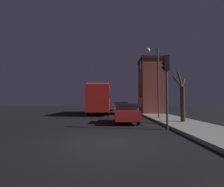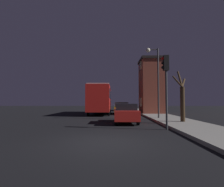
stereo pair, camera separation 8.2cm
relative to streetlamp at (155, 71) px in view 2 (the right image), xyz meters
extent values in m
plane|color=black|center=(-4.06, -8.69, -4.42)|extent=(120.00, 120.00, 0.00)
cube|color=brown|center=(1.23, 7.25, -0.85)|extent=(2.81, 3.81, 6.79)
cube|color=black|center=(1.23, 7.25, 2.69)|extent=(3.05, 4.05, 0.30)
cube|color=#F2D172|center=(-0.20, 6.76, -2.85)|extent=(0.03, 0.70, 1.10)
cube|color=#F2D172|center=(-0.20, 7.74, -2.85)|extent=(0.03, 0.70, 1.10)
cube|color=#F2D172|center=(-0.20, 6.76, 1.94)|extent=(0.03, 0.70, 1.10)
cube|color=black|center=(-0.20, 7.74, 1.94)|extent=(0.03, 0.70, 1.10)
cylinder|color=#38383A|center=(0.31, 0.00, -1.09)|extent=(0.14, 0.14, 6.32)
cylinder|color=#38383A|center=(-0.14, 0.00, 1.98)|extent=(0.90, 0.09, 0.09)
sphere|color=#F4EAC6|center=(-0.59, 0.00, 1.93)|extent=(0.40, 0.40, 0.40)
cylinder|color=#38383A|center=(-0.65, -5.61, -2.69)|extent=(0.12, 0.12, 3.46)
cube|color=black|center=(-0.65, -5.61, -0.51)|extent=(0.30, 0.24, 0.90)
sphere|color=red|center=(-0.83, -5.61, -0.24)|extent=(0.20, 0.20, 0.20)
sphere|color=black|center=(-0.83, -5.61, -0.51)|extent=(0.20, 0.20, 0.20)
sphere|color=black|center=(-0.83, -5.61, -0.78)|extent=(0.20, 0.20, 0.20)
cylinder|color=#382819|center=(1.34, -2.87, -2.98)|extent=(0.32, 0.32, 2.54)
cylinder|color=#382819|center=(1.62, -2.40, -1.35)|extent=(0.72, 1.08, 0.83)
cylinder|color=#382819|center=(1.06, -2.70, -1.28)|extent=(0.71, 0.49, 0.93)
cylinder|color=#382819|center=(1.41, -2.29, -1.04)|extent=(0.28, 1.27, 1.42)
cube|color=red|center=(-5.50, 7.25, -2.41)|extent=(2.57, 9.06, 3.06)
cube|color=black|center=(-5.50, 7.25, -1.85)|extent=(2.59, 8.33, 1.10)
cube|color=#B2B2B2|center=(-5.50, 7.25, -0.81)|extent=(2.44, 8.61, 0.12)
cylinder|color=black|center=(-4.31, 10.19, -3.94)|extent=(0.18, 0.96, 0.96)
cylinder|color=black|center=(-6.70, 10.19, -3.94)|extent=(0.18, 0.96, 0.96)
cylinder|color=black|center=(-4.31, 4.30, -3.94)|extent=(0.18, 0.96, 0.96)
cylinder|color=black|center=(-6.70, 4.30, -3.94)|extent=(0.18, 0.96, 0.96)
cube|color=#B21E19|center=(-2.82, -2.32, -3.77)|extent=(1.72, 4.02, 0.71)
cube|color=black|center=(-2.82, -2.52, -3.18)|extent=(1.52, 2.09, 0.48)
cylinder|color=black|center=(-2.05, -1.02, -4.13)|extent=(0.18, 0.58, 0.58)
cylinder|color=black|center=(-3.60, -1.02, -4.13)|extent=(0.18, 0.58, 0.58)
cylinder|color=black|center=(-2.05, -3.63, -4.13)|extent=(0.18, 0.58, 0.58)
cylinder|color=black|center=(-3.60, -3.63, -4.13)|extent=(0.18, 0.58, 0.58)
cube|color=olive|center=(-2.76, 7.23, -3.76)|extent=(1.90, 4.19, 0.63)
cube|color=black|center=(-2.76, 7.02, -3.16)|extent=(1.67, 2.18, 0.57)
cylinder|color=black|center=(-1.90, 8.60, -4.07)|extent=(0.18, 0.69, 0.69)
cylinder|color=black|center=(-3.62, 8.60, -4.07)|extent=(0.18, 0.69, 0.69)
cylinder|color=black|center=(-1.90, 5.87, -4.07)|extent=(0.18, 0.69, 0.69)
cylinder|color=black|center=(-3.62, 5.87, -4.07)|extent=(0.18, 0.69, 0.69)
cube|color=beige|center=(-2.77, 16.09, -3.80)|extent=(1.78, 4.50, 0.56)
cube|color=black|center=(-2.77, 15.87, -3.29)|extent=(1.56, 2.34, 0.46)
cylinder|color=black|center=(-1.97, 17.55, -4.08)|extent=(0.18, 0.67, 0.67)
cylinder|color=black|center=(-3.57, 17.55, -4.08)|extent=(0.18, 0.67, 0.67)
cylinder|color=black|center=(-1.97, 14.63, -4.08)|extent=(0.18, 0.67, 0.67)
cylinder|color=black|center=(-3.57, 14.63, -4.08)|extent=(0.18, 0.67, 0.67)
camera|label=1|loc=(-3.80, -15.81, -2.79)|focal=28.00mm
camera|label=2|loc=(-3.71, -15.81, -2.79)|focal=28.00mm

